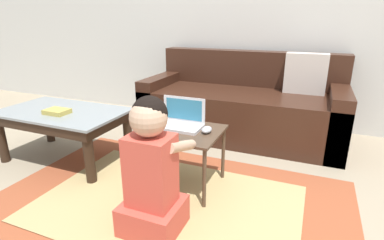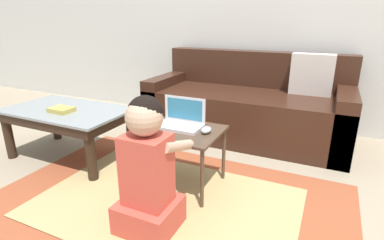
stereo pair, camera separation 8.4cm
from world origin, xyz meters
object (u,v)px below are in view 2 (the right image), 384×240
couch (248,107)px  laptop_desk (183,137)px  coffee_table (68,117)px  laptop (180,122)px  person_seated (148,170)px  book_on_table (62,110)px  computer_mouse (206,130)px

couch → laptop_desk: 1.13m
coffee_table → laptop: bearing=1.7°
coffee_table → person_seated: (1.08, -0.49, 0.01)m
laptop_desk → person_seated: size_ratio=0.66×
laptop → book_on_table: size_ratio=1.71×
couch → coffee_table: couch is taller
coffee_table → person_seated: 1.18m
couch → laptop_desk: couch is taller
book_on_table → coffee_table: bearing=112.3°
coffee_table → laptop_desk: bearing=-1.0°
laptop_desk → computer_mouse: 0.17m
laptop → couch: bearing=80.5°
laptop_desk → coffee_table: bearing=179.0°
laptop → person_seated: size_ratio=0.40×
computer_mouse → laptop_desk: bearing=-173.1°
couch → computer_mouse: couch is taller
person_seated → book_on_table: 1.13m
computer_mouse → person_seated: size_ratio=0.13×
person_seated → coffee_table: bearing=155.6°
person_seated → book_on_table: size_ratio=4.24×
computer_mouse → book_on_table: size_ratio=0.53×
laptop_desk → book_on_table: size_ratio=2.79×
couch → laptop_desk: bearing=-97.1°
couch → person_seated: 1.59m
coffee_table → book_on_table: (0.03, -0.08, 0.09)m
laptop_desk → book_on_table: (-1.01, -0.06, 0.08)m
laptop_desk → computer_mouse: computer_mouse is taller
coffee_table → couch: bearing=43.1°
book_on_table → laptop_desk: bearing=3.3°
laptop_desk → book_on_table: bearing=-176.7°
laptop → coffee_table: bearing=-178.3°
computer_mouse → person_seated: 0.51m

